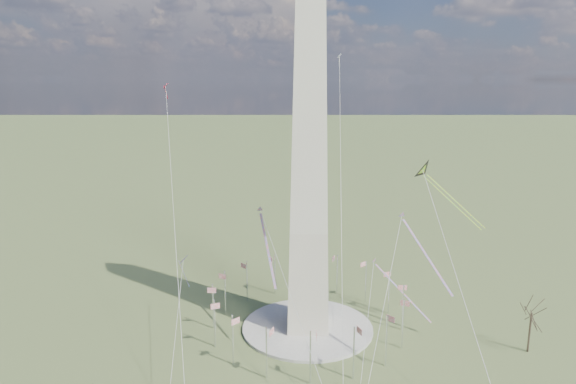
{
  "coord_description": "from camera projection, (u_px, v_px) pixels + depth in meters",
  "views": [
    {
      "loc": [
        -3.45,
        -130.47,
        67.44
      ],
      "look_at": [
        -5.39,
        0.0,
        38.8
      ],
      "focal_mm": 32.0,
      "sensor_mm": 36.0,
      "label": 1
    }
  ],
  "objects": [
    {
      "name": "kite_streamer_mid",
      "position": [
        265.0,
        235.0,
        136.07
      ],
      "size": [
        6.52,
        22.28,
        15.52
      ],
      "rotation": [
        0.0,
        0.0,
        3.37
      ],
      "color": "#FF4C28",
      "rests_on": "ground"
    },
    {
      "name": "kite_delta_black",
      "position": [
        426.0,
        174.0,
        138.79
      ],
      "size": [
        17.89,
        16.7,
        16.43
      ],
      "rotation": [
        0.0,
        0.0,
        3.98
      ],
      "color": "black",
      "rests_on": "ground"
    },
    {
      "name": "plaza",
      "position": [
        307.0,
        328.0,
        141.75
      ],
      "size": [
        36.0,
        36.0,
        0.8
      ],
      "primitive_type": "cylinder",
      "color": "#B8B3A8",
      "rests_on": "ground"
    },
    {
      "name": "tree_near",
      "position": [
        532.0,
        310.0,
        127.59
      ],
      "size": [
        9.1,
        9.1,
        15.92
      ],
      "color": "#433328",
      "rests_on": "ground"
    },
    {
      "name": "flagpole_ring",
      "position": [
        308.0,
        304.0,
        140.27
      ],
      "size": [
        54.4,
        54.4,
        13.0
      ],
      "color": "white",
      "rests_on": "ground"
    },
    {
      "name": "washington_monument",
      "position": [
        309.0,
        157.0,
        131.55
      ],
      "size": [
        15.56,
        15.56,
        100.0
      ],
      "color": "beige",
      "rests_on": "plaza"
    },
    {
      "name": "kite_streamer_left",
      "position": [
        419.0,
        242.0,
        119.34
      ],
      "size": [
        9.04,
        19.3,
        14.02
      ],
      "rotation": [
        0.0,
        0.0,
        3.54
      ],
      "color": "#FF4C28",
      "rests_on": "ground"
    },
    {
      "name": "ground",
      "position": [
        307.0,
        329.0,
        141.83
      ],
      "size": [
        2000.0,
        2000.0,
        0.0
      ],
      "primitive_type": "plane",
      "color": "#405A2D",
      "rests_on": "ground"
    },
    {
      "name": "kite_streamer_right",
      "position": [
        394.0,
        283.0,
        144.42
      ],
      "size": [
        14.94,
        14.66,
        13.55
      ],
      "rotation": [
        0.0,
        0.0,
        3.94
      ],
      "color": "#FF4C28",
      "rests_on": "ground"
    },
    {
      "name": "kite_small_white",
      "position": [
        339.0,
        57.0,
        170.51
      ],
      "size": [
        1.28,
        1.89,
        4.67
      ],
      "rotation": [
        0.0,
        0.0,
        2.89
      ],
      "color": "white",
      "rests_on": "ground"
    },
    {
      "name": "kite_diamond_purple",
      "position": [
        184.0,
        263.0,
        144.41
      ],
      "size": [
        2.36,
        3.36,
        9.85
      ],
      "rotation": [
        0.0,
        0.0,
        2.4
      ],
      "color": "navy",
      "rests_on": "ground"
    },
    {
      "name": "kite_small_red",
      "position": [
        166.0,
        87.0,
        164.88
      ],
      "size": [
        1.39,
        2.25,
        5.09
      ],
      "rotation": [
        0.0,
        0.0,
        2.72
      ],
      "color": "red",
      "rests_on": "ground"
    }
  ]
}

